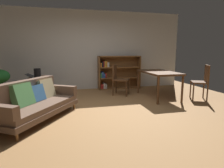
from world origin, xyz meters
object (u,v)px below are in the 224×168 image
(fabric_couch, at_px, (33,101))
(potted_floor_plant, at_px, (0,80))
(open_laptop, at_px, (35,76))
(media_console, at_px, (37,88))
(desk_speaker, at_px, (37,74))
(dining_chair_near, at_px, (202,80))
(bookshelf, at_px, (117,72))
(dining_chair_far, at_px, (119,78))
(dining_table, at_px, (158,74))

(fabric_couch, height_order, potted_floor_plant, potted_floor_plant)
(open_laptop, bearing_deg, media_console, -54.82)
(desk_speaker, bearing_deg, fabric_couch, -86.52)
(open_laptop, distance_m, desk_speaker, 0.35)
(dining_chair_near, relative_size, bookshelf, 0.64)
(media_console, bearing_deg, desk_speaker, -74.98)
(bookshelf, bearing_deg, dining_chair_near, -48.63)
(fabric_couch, bearing_deg, dining_chair_far, 36.56)
(desk_speaker, distance_m, dining_chair_near, 4.49)
(media_console, distance_m, open_laptop, 0.34)
(potted_floor_plant, distance_m, dining_table, 4.34)
(desk_speaker, height_order, bookshelf, bookshelf)
(open_laptop, height_order, dining_table, dining_table)
(bookshelf, bearing_deg, dining_chair_far, -101.43)
(fabric_couch, height_order, bookshelf, bookshelf)
(media_console, height_order, bookshelf, bookshelf)
(fabric_couch, xyz_separation_m, desk_speaker, (-0.09, 1.51, 0.38))
(potted_floor_plant, relative_size, dining_table, 0.59)
(media_console, relative_size, dining_table, 0.72)
(dining_chair_near, bearing_deg, media_console, 164.85)
(desk_speaker, distance_m, potted_floor_plant, 1.00)
(media_console, relative_size, dining_chair_near, 1.09)
(desk_speaker, relative_size, dining_chair_near, 0.29)
(media_console, height_order, desk_speaker, desk_speaker)
(open_laptop, xyz_separation_m, desk_speaker, (0.12, -0.31, 0.11))
(desk_speaker, xyz_separation_m, dining_chair_near, (4.38, -0.97, -0.19))
(dining_table, xyz_separation_m, bookshelf, (-0.81, 1.61, -0.10))
(fabric_couch, height_order, dining_chair_near, dining_chair_near)
(dining_chair_far, relative_size, bookshelf, 0.61)
(dining_table, bearing_deg, media_console, 168.38)
(media_console, xyz_separation_m, dining_table, (3.38, -0.69, 0.39))
(fabric_couch, distance_m, desk_speaker, 1.56)
(desk_speaker, height_order, potted_floor_plant, desk_speaker)
(desk_speaker, bearing_deg, potted_floor_plant, 171.19)
(fabric_couch, distance_m, dining_chair_far, 2.76)
(media_console, xyz_separation_m, bookshelf, (2.57, 0.92, 0.29))
(dining_chair_near, xyz_separation_m, dining_chair_far, (-2.07, 1.10, -0.03))
(desk_speaker, bearing_deg, open_laptop, 111.04)
(potted_floor_plant, relative_size, dining_chair_far, 0.92)
(desk_speaker, bearing_deg, dining_table, -7.99)
(open_laptop, xyz_separation_m, dining_table, (3.44, -0.78, 0.06))
(media_console, bearing_deg, open_laptop, 125.18)
(open_laptop, bearing_deg, fabric_couch, -83.37)
(desk_speaker, distance_m, dining_chair_far, 2.32)
(dining_chair_far, bearing_deg, open_laptop, 175.69)
(desk_speaker, height_order, dining_chair_near, dining_chair_near)
(media_console, bearing_deg, dining_chair_near, -15.15)
(desk_speaker, relative_size, potted_floor_plant, 0.33)
(dining_table, distance_m, dining_chair_near, 1.18)
(potted_floor_plant, distance_m, dining_chair_near, 5.47)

